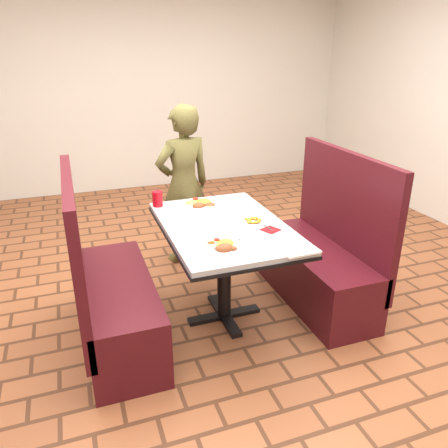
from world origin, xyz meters
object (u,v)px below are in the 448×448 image
Objects in this scene: booth_bench_right at (321,261)px; far_dinner_plate at (201,203)px; dining_table at (224,237)px; plantain_plate at (253,221)px; near_dinner_plate at (223,244)px; diner_person at (184,186)px; red_tumbler at (157,199)px; booth_bench_left at (111,298)px.

far_dinner_plate is (-0.84, 0.40, 0.45)m from booth_bench_right.
dining_table is 0.23m from plantain_plate.
dining_table is 4.83× the size of near_dinner_plate.
near_dinner_plate is at bearing 72.52° from diner_person.
plantain_plate reaches higher than dining_table.
red_tumbler is (-0.35, 0.51, 0.15)m from dining_table.
red_tumbler is (-1.15, 0.51, 0.48)m from booth_bench_right.
far_dinner_plate is 0.51m from plantain_plate.
booth_bench_right reaches higher than dining_table.
far_dinner_plate is at bearing 96.16° from dining_table.
diner_person reaches higher than booth_bench_right.
booth_bench_right is 1.10m from near_dinner_plate.
booth_bench_right reaches higher than near_dinner_plate.
dining_table is at bearing 180.00° from booth_bench_right.
red_tumbler is (-0.35, -0.54, 0.09)m from diner_person.
diner_person is 0.66m from far_dinner_plate.
far_dinner_plate is at bearing 154.43° from booth_bench_right.
booth_bench_right is 4.79× the size of near_dinner_plate.
booth_bench_right reaches higher than far_dinner_plate.
dining_table is 1.01× the size of booth_bench_right.
plantain_plate is at bearing -2.83° from booth_bench_left.
red_tumbler is at bearing 45.47° from diner_person.
booth_bench_left is at bearing -151.92° from far_dinner_plate.
near_dinner_plate reaches higher than plantain_plate.
diner_person is at bearing 127.23° from booth_bench_right.
near_dinner_plate is (-0.94, -0.37, 0.45)m from booth_bench_right.
dining_table is 0.64m from red_tumbler.
plantain_plate is (0.99, -0.05, 0.43)m from booth_bench_left.
diner_person is at bearing 86.63° from far_dinner_plate.
near_dinner_plate is 2.17× the size of red_tumbler.
diner_person is (0.79, 1.06, 0.39)m from booth_bench_left.
booth_bench_left is at bearing 180.00° from dining_table.
booth_bench_right is (1.60, 0.00, 0.00)m from booth_bench_left.
booth_bench_right is (0.80, 0.00, -0.32)m from dining_table.
diner_person reaches higher than near_dinner_plate.
red_tumbler reaches higher than near_dinner_plate.
booth_bench_right is at bearing 0.00° from dining_table.
dining_table is at bearing -55.64° from red_tumbler.
far_dinner_plate is at bearing 74.58° from diner_person.
red_tumbler reaches higher than far_dinner_plate.
dining_table is 0.42m from far_dinner_plate.
plantain_plate is at bearing 88.18° from diner_person.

